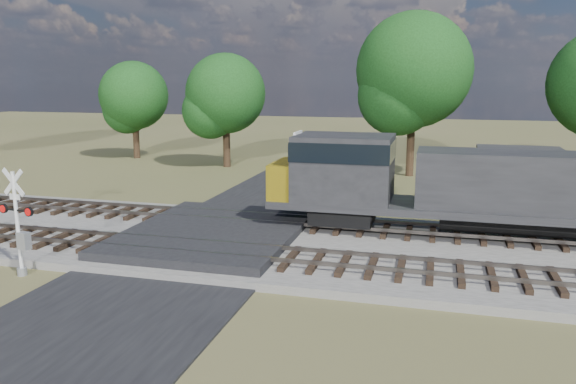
% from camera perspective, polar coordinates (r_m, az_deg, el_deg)
% --- Properties ---
extents(ground, '(160.00, 160.00, 0.00)m').
position_cam_1_polar(ground, '(23.85, -7.92, -5.37)').
color(ground, brown).
rests_on(ground, ground).
extents(ballast_bed, '(140.00, 10.00, 0.30)m').
position_cam_1_polar(ballast_bed, '(22.51, 16.92, -6.40)').
color(ballast_bed, gray).
rests_on(ballast_bed, ground).
extents(road, '(7.00, 60.00, 0.08)m').
position_cam_1_polar(road, '(23.84, -7.93, -5.28)').
color(road, black).
rests_on(road, ground).
extents(crossing_panel, '(7.00, 9.00, 0.62)m').
position_cam_1_polar(crossing_panel, '(24.20, -7.48, -4.33)').
color(crossing_panel, '#262628').
rests_on(crossing_panel, ground).
extents(track_near, '(140.00, 2.60, 0.33)m').
position_cam_1_polar(track_near, '(20.90, -2.16, -6.52)').
color(track_near, black).
rests_on(track_near, ballast_bed).
extents(track_far, '(140.00, 2.60, 0.33)m').
position_cam_1_polar(track_far, '(25.52, 1.18, -3.18)').
color(track_far, black).
rests_on(track_far, ballast_bed).
extents(crossing_signal_near, '(1.55, 0.37, 3.85)m').
position_cam_1_polar(crossing_signal_near, '(21.73, -25.59, -3.69)').
color(crossing_signal_near, silver).
rests_on(crossing_signal_near, ground).
extents(crossing_signal_far, '(1.58, 0.34, 3.91)m').
position_cam_1_polar(crossing_signal_far, '(28.47, 6.52, 0.78)').
color(crossing_signal_far, silver).
rests_on(crossing_signal_far, ground).
extents(equipment_shed, '(4.63, 4.63, 3.08)m').
position_cam_1_polar(equipment_shed, '(33.22, 22.43, 1.40)').
color(equipment_shed, '#402F1B').
rests_on(equipment_shed, ground).
extents(treeline, '(81.59, 11.96, 11.90)m').
position_cam_1_polar(treeline, '(41.50, 5.63, 11.16)').
color(treeline, black).
rests_on(treeline, ground).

